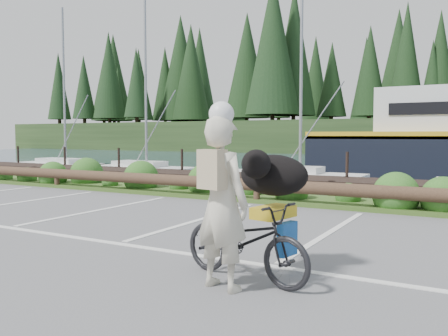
{
  "coord_description": "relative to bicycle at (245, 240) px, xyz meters",
  "views": [
    {
      "loc": [
        4.93,
        -5.88,
        1.68
      ],
      "look_at": [
        0.92,
        1.31,
        1.1
      ],
      "focal_mm": 38.0,
      "sensor_mm": 36.0,
      "label": 1
    }
  ],
  "objects": [
    {
      "name": "log_rail",
      "position": [
        -2.52,
        5.66,
        -0.46
      ],
      "size": [
        32.0,
        0.3,
        0.6
      ],
      "primitive_type": null,
      "color": "#443021",
      "rests_on": "ground"
    },
    {
      "name": "cyclist",
      "position": [
        -0.08,
        -0.4,
        0.48
      ],
      "size": [
        0.76,
        0.58,
        1.88
      ],
      "primitive_type": "imported",
      "rotation": [
        0.0,
        0.0,
        2.93
      ],
      "color": "beige",
      "rests_on": "ground"
    },
    {
      "name": "bicycle",
      "position": [
        0.0,
        0.0,
        0.0
      ],
      "size": [
        1.85,
        0.96,
        0.92
      ],
      "primitive_type": "imported",
      "rotation": [
        0.0,
        0.0,
        1.36
      ],
      "color": "black",
      "rests_on": "ground"
    },
    {
      "name": "dog",
      "position": [
        0.12,
        0.55,
        0.72
      ],
      "size": [
        0.6,
        0.95,
        0.51
      ],
      "primitive_type": "ellipsoid",
      "rotation": [
        0.0,
        0.0,
        1.36
      ],
      "color": "black",
      "rests_on": "bicycle"
    },
    {
      "name": "ground",
      "position": [
        -2.52,
        1.06,
        -0.46
      ],
      "size": [
        72.0,
        72.0,
        0.0
      ],
      "primitive_type": "plane",
      "color": "#575759"
    },
    {
      "name": "vegetation_strip",
      "position": [
        -2.52,
        6.36,
        -0.41
      ],
      "size": [
        34.0,
        1.6,
        0.1
      ],
      "primitive_type": "cube",
      "color": "#3D5B21",
      "rests_on": "ground"
    }
  ]
}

